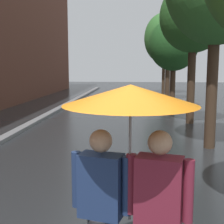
# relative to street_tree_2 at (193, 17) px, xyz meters

# --- Properties ---
(kerb_strip) EXTENTS (0.30, 36.00, 0.12)m
(kerb_strip) POSITION_rel_street_tree_2_xyz_m (-5.92, 0.05, -3.87)
(kerb_strip) COLOR slate
(kerb_strip) RESTS_ON ground
(street_tree_2) EXTENTS (2.47, 2.47, 5.29)m
(street_tree_2) POSITION_rel_street_tree_2_xyz_m (0.00, 0.00, 0.00)
(street_tree_2) COLOR #473323
(street_tree_2) RESTS_ON ground
(street_tree_3) EXTENTS (2.50, 2.50, 4.56)m
(street_tree_3) POSITION_rel_street_tree_2_xyz_m (-0.22, 4.42, -0.72)
(street_tree_3) COLOR #473323
(street_tree_3) RESTS_ON ground
(street_tree_4) EXTENTS (2.50, 2.50, 5.01)m
(street_tree_4) POSITION_rel_street_tree_2_xyz_m (-0.13, 8.55, -0.23)
(street_tree_4) COLOR #473323
(street_tree_4) RESTS_ON ground
(street_tree_5) EXTENTS (3.07, 3.07, 6.17)m
(street_tree_5) POSITION_rel_street_tree_2_xyz_m (-0.06, 12.86, 0.31)
(street_tree_5) COLOR #473323
(street_tree_5) RESTS_ON ground
(couple_under_umbrella) EXTENTS (1.19, 1.19, 2.04)m
(couple_under_umbrella) POSITION_rel_street_tree_2_xyz_m (-2.03, -9.40, -2.54)
(couple_under_umbrella) COLOR #2D2D33
(couple_under_umbrella) RESTS_ON ground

